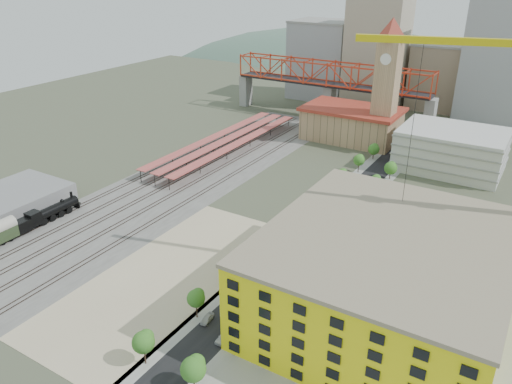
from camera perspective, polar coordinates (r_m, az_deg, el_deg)
The scene contains 31 objects.
ground at distance 137.24m, azimuth -0.03°, elevation -3.69°, with size 400.00×400.00×0.00m, color #474C38.
ballast_strip at distance 169.02m, azimuth -7.37°, elevation 1.80°, with size 36.00×165.00×0.06m, color #605E59.
dirt_lot at distance 117.72m, azimuth -9.86°, elevation -9.39°, with size 28.00×67.00×0.06m, color tan.
street_asphalt at distance 142.78m, azimuth 8.63°, elevation -2.79°, with size 12.00×170.00×0.06m, color black.
sidewalk_west at distance 144.69m, azimuth 6.64°, elevation -2.28°, with size 3.00×170.00×0.04m, color gray.
sidewalk_east at distance 141.07m, azimuth 10.68°, elevation -3.31°, with size 3.00×170.00×0.04m, color gray.
construction_pad at distance 107.11m, azimuth 15.58°, elevation -13.93°, with size 50.00×90.00×0.06m, color gray.
rail_tracks at distance 170.04m, azimuth -7.85°, elevation 1.95°, with size 26.56×160.00×0.18m.
platform_canopies at distance 190.95m, azimuth -3.50°, elevation 5.96°, with size 16.00×80.00×4.12m.
station_hall at distance 205.60m, azimuth 10.87°, elevation 7.72°, with size 38.00×24.00×13.10m.
clock_tower at distance 194.51m, azimuth 14.82°, elevation 13.09°, with size 12.00×12.00×52.00m.
parking_garage at distance 184.51m, azimuth 21.41°, elevation 4.56°, with size 34.00×26.00×14.00m, color silver.
truss_bridge at distance 230.52m, azimuth 8.53°, elevation 12.85°, with size 94.00×9.60×25.60m.
construction_building at distance 102.23m, azimuth 14.56°, elevation -9.35°, with size 44.60×50.60×18.80m.
warehouse at distance 160.95m, azimuth -26.59°, elevation -1.03°, with size 22.00×32.00×5.00m, color gray.
street_trees at distance 134.65m, azimuth 6.93°, elevation -4.49°, with size 15.40×124.40×8.00m.
skyline at distance 255.03m, azimuth 18.97°, elevation 13.86°, with size 133.00×46.00×60.00m.
distant_hills at distance 391.21m, azimuth 26.43°, elevation 0.29°, with size 647.00×264.00×227.00m.
locomotive at distance 148.93m, azimuth -22.93°, elevation -2.43°, with size 3.13×24.18×6.04m.
site_trailer_a at distance 105.87m, azimuth -2.00°, elevation -12.53°, with size 2.45×9.30×2.55m, color silver.
site_trailer_b at distance 107.62m, azimuth -1.20°, elevation -11.77°, with size 2.57×9.75×2.67m, color silver.
site_trailer_c at distance 115.19m, azimuth 1.72°, elevation -9.06°, with size 2.49×9.47×2.59m, color silver.
site_trailer_d at distance 130.95m, azimuth 6.25°, elevation -4.69°, with size 2.54×9.66×2.64m, color silver.
car_0 at distance 103.23m, azimuth -5.61°, elevation -14.22°, with size 1.53×3.81×1.30m, color #BCBCBC.
car_1 at distance 111.74m, azimuth -1.50°, elevation -10.58°, with size 1.63×4.68×1.54m, color #9FA0A4.
car_2 at distance 114.94m, azimuth -0.26°, elevation -9.51°, with size 2.21×4.80×1.33m, color black.
car_3 at distance 157.63m, azimuth 10.09°, elevation 0.11°, with size 1.87×4.59×1.33m, color navy.
car_4 at distance 98.69m, azimuth -3.70°, elevation -16.23°, with size 1.75×4.36×1.48m, color silver.
car_5 at distance 122.42m, azimuth 5.47°, elevation -7.28°, with size 1.43×4.10×1.35m, color gray.
car_6 at distance 143.05m, azimuth 10.06°, elevation -2.50°, with size 2.61×5.66×1.57m, color black.
car_7 at distance 147.17m, azimuth 10.76°, elevation -1.79°, with size 1.91×4.69×1.36m, color navy.
Camera 1 is at (62.95, -102.95, 65.38)m, focal length 35.00 mm.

